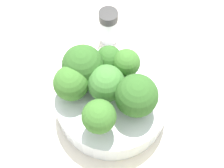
# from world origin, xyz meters

# --- Properties ---
(ground_plane) EXTENTS (3.00, 3.00, 0.00)m
(ground_plane) POSITION_xyz_m (0.00, 0.00, 0.00)
(ground_plane) COLOR silver
(bowl) EXTENTS (0.16, 0.16, 0.04)m
(bowl) POSITION_xyz_m (0.00, 0.00, 0.02)
(bowl) COLOR silver
(bowl) RESTS_ON ground_plane
(broccoli_floret_0) EXTENTS (0.05, 0.05, 0.05)m
(broccoli_floret_0) POSITION_xyz_m (0.00, 0.01, 0.07)
(broccoli_floret_0) COLOR #7A9E5B
(broccoli_floret_0) RESTS_ON bowl
(broccoli_floret_1) EXTENTS (0.04, 0.04, 0.05)m
(broccoli_floret_1) POSITION_xyz_m (0.04, -0.01, 0.07)
(broccoli_floret_1) COLOR #7A9E5B
(broccoli_floret_1) RESTS_ON bowl
(broccoli_floret_2) EXTENTS (0.05, 0.05, 0.06)m
(broccoli_floret_2) POSITION_xyz_m (-0.01, -0.03, 0.07)
(broccoli_floret_2) COLOR #7A9E5B
(broccoli_floret_2) RESTS_ON bowl
(broccoli_floret_3) EXTENTS (0.04, 0.04, 0.06)m
(broccoli_floret_3) POSITION_xyz_m (-0.05, -0.00, 0.08)
(broccoli_floret_3) COLOR #84AD66
(broccoli_floret_3) RESTS_ON bowl
(broccoli_floret_4) EXTENTS (0.05, 0.05, 0.05)m
(broccoli_floret_4) POSITION_xyz_m (-0.01, 0.05, 0.07)
(broccoli_floret_4) COLOR #8EB770
(broccoli_floret_4) RESTS_ON bowl
(broccoli_floret_5) EXTENTS (0.06, 0.06, 0.06)m
(broccoli_floret_5) POSITION_xyz_m (0.01, 0.05, 0.07)
(broccoli_floret_5) COLOR #8EB770
(broccoli_floret_5) RESTS_ON bowl
(broccoli_floret_6) EXTENTS (0.04, 0.04, 0.04)m
(broccoli_floret_6) POSITION_xyz_m (0.04, 0.02, 0.07)
(broccoli_floret_6) COLOR #7A9E5B
(broccoli_floret_6) RESTS_ON bowl
(pepper_shaker) EXTENTS (0.03, 0.03, 0.06)m
(pepper_shaker) POSITION_xyz_m (0.12, 0.04, 0.03)
(pepper_shaker) COLOR silver
(pepper_shaker) RESTS_ON ground_plane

